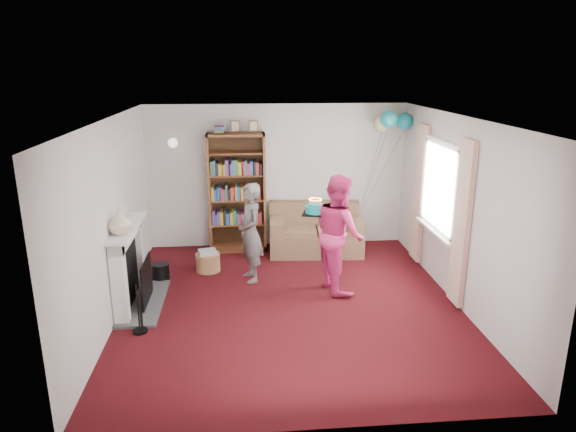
{
  "coord_description": "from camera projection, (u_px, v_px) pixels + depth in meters",
  "views": [
    {
      "loc": [
        -0.61,
        -6.31,
        3.12
      ],
      "look_at": [
        0.02,
        0.6,
        1.08
      ],
      "focal_mm": 32.0,
      "sensor_mm": 36.0,
      "label": 1
    }
  ],
  "objects": [
    {
      "name": "person_magenta",
      "position": [
        339.0,
        233.0,
        7.25
      ],
      "size": [
        0.81,
        0.94,
        1.68
      ],
      "primitive_type": "imported",
      "rotation": [
        0.0,
        0.0,
        1.8
      ],
      "color": "#D22A69",
      "rests_on": "ground"
    },
    {
      "name": "fireplace",
      "position": [
        133.0,
        269.0,
        6.82
      ],
      "size": [
        0.55,
        1.8,
        1.12
      ],
      "color": "#3F3F42",
      "rests_on": "ground"
    },
    {
      "name": "sofa",
      "position": [
        315.0,
        233.0,
        8.9
      ],
      "size": [
        1.57,
        0.83,
        0.83
      ],
      "rotation": [
        0.0,
        0.0,
        -0.08
      ],
      "color": "brown",
      "rests_on": "ground"
    },
    {
      "name": "birthday_cake",
      "position": [
        315.0,
        209.0,
        7.27
      ],
      "size": [
        0.34,
        0.34,
        0.22
      ],
      "rotation": [
        0.0,
        0.0,
        -0.27
      ],
      "color": "black",
      "rests_on": "ground"
    },
    {
      "name": "wall_back",
      "position": [
        277.0,
        176.0,
        9.01
      ],
      "size": [
        4.5,
        0.02,
        2.5
      ],
      "primitive_type": "cube",
      "color": "silver",
      "rests_on": "ground"
    },
    {
      "name": "ceiling",
      "position": [
        291.0,
        118.0,
        6.26
      ],
      "size": [
        4.5,
        5.0,
        0.01
      ],
      "primitive_type": "cube",
      "color": "white",
      "rests_on": "wall_back"
    },
    {
      "name": "person_striped",
      "position": [
        250.0,
        233.0,
        7.58
      ],
      "size": [
        0.49,
        0.62,
        1.49
      ],
      "primitive_type": "imported",
      "rotation": [
        0.0,
        0.0,
        -1.29
      ],
      "color": "black",
      "rests_on": "ground"
    },
    {
      "name": "wall_right",
      "position": [
        460.0,
        212.0,
        6.81
      ],
      "size": [
        0.02,
        5.0,
        2.5
      ],
      "primitive_type": "cube",
      "color": "silver",
      "rests_on": "ground"
    },
    {
      "name": "wall_left",
      "position": [
        111.0,
        221.0,
        6.42
      ],
      "size": [
        0.02,
        5.0,
        2.5
      ],
      "primitive_type": "cube",
      "color": "silver",
      "rests_on": "ground"
    },
    {
      "name": "wicker_basket",
      "position": [
        208.0,
        261.0,
        8.07
      ],
      "size": [
        0.38,
        0.38,
        0.35
      ],
      "rotation": [
        0.0,
        0.0,
        0.24
      ],
      "color": "#A47A4C",
      "rests_on": "ground"
    },
    {
      "name": "window_bay",
      "position": [
        439.0,
        204.0,
        7.39
      ],
      "size": [
        0.14,
        2.02,
        2.2
      ],
      "color": "white",
      "rests_on": "ground"
    },
    {
      "name": "mantel_vase",
      "position": [
        120.0,
        222.0,
        6.28
      ],
      "size": [
        0.33,
        0.33,
        0.31
      ],
      "primitive_type": "imported",
      "rotation": [
        0.0,
        0.0,
        -0.13
      ],
      "color": "beige",
      "rests_on": "fireplace"
    },
    {
      "name": "bookcase",
      "position": [
        237.0,
        194.0,
        8.82
      ],
      "size": [
        0.97,
        0.42,
        2.25
      ],
      "color": "#472B14",
      "rests_on": "ground"
    },
    {
      "name": "wall_sconce",
      "position": [
        173.0,
        143.0,
        8.54
      ],
      "size": [
        0.16,
        0.23,
        0.16
      ],
      "color": "gold",
      "rests_on": "ground"
    },
    {
      "name": "ground",
      "position": [
        291.0,
        304.0,
        6.96
      ],
      "size": [
        5.0,
        5.0,
        0.0
      ],
      "primitive_type": "plane",
      "color": "black",
      "rests_on": "ground"
    },
    {
      "name": "balloons",
      "position": [
        392.0,
        122.0,
        8.55
      ],
      "size": [
        0.98,
        0.69,
        1.78
      ],
      "color": "#3F3F3F",
      "rests_on": "ground"
    }
  ]
}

